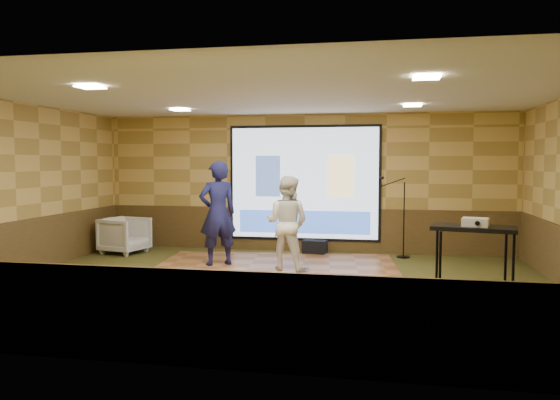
% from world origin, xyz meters
% --- Properties ---
extents(ground, '(9.00, 9.00, 0.00)m').
position_xyz_m(ground, '(0.00, 0.00, 0.00)').
color(ground, '#2C3418').
rests_on(ground, ground).
extents(room_shell, '(9.04, 7.04, 3.02)m').
position_xyz_m(room_shell, '(0.00, 0.00, 2.09)').
color(room_shell, tan).
rests_on(room_shell, ground).
extents(wainscot_back, '(9.00, 0.04, 0.95)m').
position_xyz_m(wainscot_back, '(0.00, 3.48, 0.47)').
color(wainscot_back, '#473017').
rests_on(wainscot_back, ground).
extents(wainscot_front, '(9.00, 0.04, 0.95)m').
position_xyz_m(wainscot_front, '(0.00, -3.48, 0.47)').
color(wainscot_front, '#473017').
rests_on(wainscot_front, ground).
extents(wainscot_left, '(0.04, 7.00, 0.95)m').
position_xyz_m(wainscot_left, '(-4.48, 0.00, 0.47)').
color(wainscot_left, '#473017').
rests_on(wainscot_left, ground).
extents(projector_screen, '(3.32, 0.06, 2.52)m').
position_xyz_m(projector_screen, '(0.00, 3.44, 1.47)').
color(projector_screen, black).
rests_on(projector_screen, room_shell).
extents(downlight_nw, '(0.32, 0.32, 0.02)m').
position_xyz_m(downlight_nw, '(-2.20, 1.80, 2.97)').
color(downlight_nw, beige).
rests_on(downlight_nw, room_shell).
extents(downlight_ne, '(0.32, 0.32, 0.02)m').
position_xyz_m(downlight_ne, '(2.20, 1.80, 2.97)').
color(downlight_ne, beige).
rests_on(downlight_ne, room_shell).
extents(downlight_sw, '(0.32, 0.32, 0.02)m').
position_xyz_m(downlight_sw, '(-2.20, -1.50, 2.97)').
color(downlight_sw, beige).
rests_on(downlight_sw, room_shell).
extents(downlight_se, '(0.32, 0.32, 0.02)m').
position_xyz_m(downlight_se, '(2.20, -1.50, 2.97)').
color(downlight_se, beige).
rests_on(downlight_se, room_shell).
extents(dance_floor, '(4.77, 3.82, 0.03)m').
position_xyz_m(dance_floor, '(-0.22, 1.28, 0.02)').
color(dance_floor, '#9C6739').
rests_on(dance_floor, ground).
extents(player_left, '(0.85, 0.79, 1.95)m').
position_xyz_m(player_left, '(-1.33, 1.41, 1.01)').
color(player_left, '#151644').
rests_on(player_left, dance_floor).
extents(player_right, '(0.94, 0.81, 1.68)m').
position_xyz_m(player_right, '(0.02, 1.22, 0.87)').
color(player_right, silver).
rests_on(player_right, dance_floor).
extents(av_table, '(1.06, 0.56, 1.12)m').
position_xyz_m(av_table, '(2.89, -0.84, 0.81)').
color(av_table, black).
rests_on(av_table, ground).
extents(projector, '(0.38, 0.34, 0.11)m').
position_xyz_m(projector, '(2.90, -0.87, 1.17)').
color(projector, silver).
rests_on(projector, av_table).
extents(mic_stand, '(0.65, 0.27, 1.67)m').
position_xyz_m(mic_stand, '(2.07, 3.05, 0.49)').
color(mic_stand, black).
rests_on(mic_stand, ground).
extents(banquet_chair, '(1.03, 1.01, 0.78)m').
position_xyz_m(banquet_chair, '(-3.74, 2.45, 0.39)').
color(banquet_chair, gray).
rests_on(banquet_chair, ground).
extents(duffel_bag, '(0.53, 0.39, 0.30)m').
position_xyz_m(duffel_bag, '(0.29, 3.06, 0.15)').
color(duffel_bag, black).
rests_on(duffel_bag, ground).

